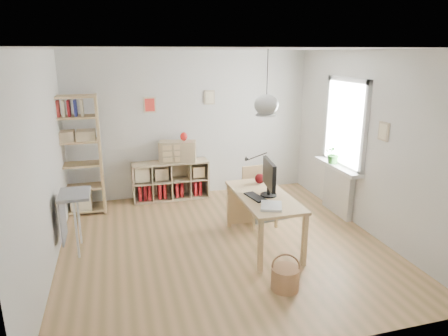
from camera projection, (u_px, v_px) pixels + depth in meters
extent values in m
plane|color=tan|center=(223.00, 244.00, 5.76)|extent=(4.50, 4.50, 0.00)
plane|color=silver|center=(191.00, 125.00, 7.46)|extent=(4.50, 0.00, 4.50)
plane|color=silver|center=(294.00, 218.00, 3.29)|extent=(4.50, 0.00, 4.50)
plane|color=silver|center=(43.00, 165.00, 4.80)|extent=(0.00, 4.50, 4.50)
plane|color=silver|center=(368.00, 143.00, 5.95)|extent=(0.00, 4.50, 4.50)
plane|color=white|center=(223.00, 49.00, 5.00)|extent=(4.50, 4.50, 0.00)
cylinder|color=black|center=(267.00, 77.00, 5.09)|extent=(0.01, 0.01, 0.68)
ellipsoid|color=silver|center=(266.00, 105.00, 5.19)|extent=(0.32, 0.32, 0.27)
cube|color=white|center=(346.00, 123.00, 6.44)|extent=(0.03, 1.00, 1.30)
cube|color=white|center=(365.00, 130.00, 5.94)|extent=(0.06, 0.08, 1.46)
cube|color=white|center=(328.00, 118.00, 6.94)|extent=(0.06, 0.08, 1.46)
cube|color=white|center=(349.00, 80.00, 6.24)|extent=(0.06, 1.16, 0.08)
cube|color=white|center=(341.00, 165.00, 6.63)|extent=(0.06, 1.16, 0.08)
cube|color=silver|center=(338.00, 191.00, 6.76)|extent=(0.10, 0.80, 0.80)
cube|color=white|center=(337.00, 167.00, 6.62)|extent=(0.22, 1.20, 0.06)
cube|color=tan|center=(264.00, 196.00, 5.55)|extent=(0.70, 1.50, 0.04)
cube|color=tan|center=(260.00, 246.00, 4.93)|extent=(0.06, 0.06, 0.71)
cube|color=tan|center=(229.00, 206.00, 6.23)|extent=(0.06, 0.06, 0.71)
cube|color=tan|center=(304.00, 240.00, 5.09)|extent=(0.06, 0.06, 0.71)
cube|color=tan|center=(265.00, 202.00, 6.38)|extent=(0.06, 0.06, 0.71)
cube|color=tan|center=(172.00, 198.00, 7.53)|extent=(1.40, 0.38, 0.03)
cube|color=tan|center=(170.00, 163.00, 7.33)|extent=(1.40, 0.38, 0.03)
cube|color=tan|center=(133.00, 183.00, 7.25)|extent=(0.03, 0.38, 0.72)
cube|color=tan|center=(207.00, 177.00, 7.60)|extent=(0.03, 0.38, 0.72)
cube|color=tan|center=(170.00, 178.00, 7.59)|extent=(1.40, 0.02, 0.72)
cube|color=maroon|center=(140.00, 191.00, 7.35)|extent=(0.06, 0.26, 0.30)
cube|color=maroon|center=(145.00, 191.00, 7.37)|extent=(0.05, 0.26, 0.30)
cube|color=maroon|center=(149.00, 191.00, 7.39)|extent=(0.05, 0.26, 0.30)
cube|color=maroon|center=(159.00, 190.00, 7.44)|extent=(0.05, 0.26, 0.30)
cube|color=maroon|center=(164.00, 189.00, 7.46)|extent=(0.05, 0.26, 0.30)
cube|color=maroon|center=(176.00, 188.00, 7.52)|extent=(0.06, 0.26, 0.30)
cube|color=maroon|center=(181.00, 188.00, 7.54)|extent=(0.06, 0.26, 0.30)
cube|color=maroon|center=(195.00, 187.00, 7.61)|extent=(0.06, 0.26, 0.30)
cube|color=maroon|center=(199.00, 186.00, 7.63)|extent=(0.05, 0.26, 0.30)
cube|color=tan|center=(52.00, 158.00, 6.53)|extent=(0.04, 0.38, 2.00)
cube|color=tan|center=(100.00, 154.00, 6.72)|extent=(0.04, 0.38, 2.00)
cube|color=tan|center=(82.00, 209.00, 6.89)|extent=(0.76, 0.38, 0.03)
cube|color=tan|center=(80.00, 187.00, 6.78)|extent=(0.76, 0.38, 0.03)
cube|color=tan|center=(78.00, 165.00, 6.67)|extent=(0.76, 0.38, 0.03)
cube|color=tan|center=(75.00, 141.00, 6.55)|extent=(0.76, 0.38, 0.03)
cube|color=tan|center=(72.00, 117.00, 6.44)|extent=(0.76, 0.38, 0.03)
cube|color=tan|center=(70.00, 96.00, 6.35)|extent=(0.76, 0.38, 0.03)
cube|color=navy|center=(53.00, 109.00, 6.33)|extent=(0.04, 0.18, 0.26)
cube|color=maroon|center=(58.00, 109.00, 6.35)|extent=(0.04, 0.18, 0.26)
cube|color=#F6E6BC|center=(64.00, 108.00, 6.37)|extent=(0.04, 0.18, 0.26)
cube|color=maroon|center=(69.00, 108.00, 6.39)|extent=(0.04, 0.18, 0.26)
cube|color=navy|center=(75.00, 108.00, 6.42)|extent=(0.04, 0.18, 0.26)
cube|color=#F6E6BC|center=(82.00, 108.00, 6.44)|extent=(0.04, 0.18, 0.26)
cube|color=gray|center=(74.00, 194.00, 5.35)|extent=(0.40, 0.55, 0.04)
cylinder|color=silver|center=(76.00, 230.00, 5.26)|extent=(0.03, 0.03, 0.82)
cylinder|color=silver|center=(79.00, 217.00, 5.67)|extent=(0.03, 0.03, 0.82)
cube|color=gray|center=(63.00, 218.00, 5.39)|extent=(0.02, 0.50, 0.62)
cube|color=gray|center=(260.00, 196.00, 6.27)|extent=(0.48, 0.48, 0.06)
cube|color=tan|center=(254.00, 217.00, 6.11)|extent=(0.04, 0.04, 0.45)
cube|color=tan|center=(244.00, 208.00, 6.46)|extent=(0.04, 0.04, 0.45)
cube|color=tan|center=(277.00, 214.00, 6.23)|extent=(0.04, 0.04, 0.45)
cube|color=tan|center=(266.00, 205.00, 6.58)|extent=(0.04, 0.04, 0.45)
cube|color=tan|center=(255.00, 178.00, 6.39)|extent=(0.46, 0.07, 0.41)
cylinder|color=#AA774D|center=(285.00, 278.00, 4.64)|extent=(0.33, 0.33, 0.27)
torus|color=#AA774D|center=(286.00, 267.00, 4.59)|extent=(0.32, 0.14, 0.33)
cube|color=beige|center=(267.00, 216.00, 6.69)|extent=(0.68, 0.52, 0.02)
cube|color=beige|center=(251.00, 211.00, 6.53)|extent=(0.09, 0.43, 0.32)
cube|color=beige|center=(282.00, 205.00, 6.77)|extent=(0.09, 0.43, 0.32)
cube|color=beige|center=(273.00, 212.00, 6.47)|extent=(0.62, 0.12, 0.32)
cube|color=beige|center=(261.00, 204.00, 6.83)|extent=(0.62, 0.12, 0.32)
cube|color=beige|center=(256.00, 184.00, 6.90)|extent=(0.65, 0.30, 0.40)
sphere|color=yellow|center=(261.00, 206.00, 6.51)|extent=(0.14, 0.14, 0.14)
sphere|color=#1976B5|center=(271.00, 202.00, 6.72)|extent=(0.14, 0.14, 0.14)
sphere|color=#B24516|center=(266.00, 204.00, 6.60)|extent=(0.14, 0.14, 0.14)
sphere|color=#2C792C|center=(279.00, 204.00, 6.62)|extent=(0.14, 0.14, 0.14)
cylinder|color=black|center=(269.00, 195.00, 5.52)|extent=(0.23, 0.23, 0.02)
cylinder|color=black|center=(269.00, 191.00, 5.50)|extent=(0.05, 0.05, 0.10)
cube|color=black|center=(269.00, 174.00, 5.44)|extent=(0.13, 0.57, 0.37)
cube|color=black|center=(255.00, 197.00, 5.44)|extent=(0.22, 0.42, 0.02)
cylinder|color=black|center=(265.00, 178.00, 6.23)|extent=(0.06, 0.06, 0.04)
cylinder|color=black|center=(265.00, 167.00, 6.18)|extent=(0.01, 0.01, 0.37)
cone|color=black|center=(248.00, 159.00, 5.98)|extent=(0.09, 0.06, 0.09)
sphere|color=#45090C|center=(260.00, 179.00, 6.02)|extent=(0.15, 0.15, 0.15)
cube|color=white|center=(271.00, 206.00, 5.11)|extent=(0.37, 0.41, 0.03)
cube|color=tan|center=(178.00, 151.00, 7.31)|extent=(0.72, 0.46, 0.38)
ellipsoid|color=#AD110E|center=(184.00, 137.00, 7.27)|extent=(0.13, 0.13, 0.16)
imported|color=#2E732B|center=(334.00, 154.00, 6.66)|extent=(0.37, 0.35, 0.33)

